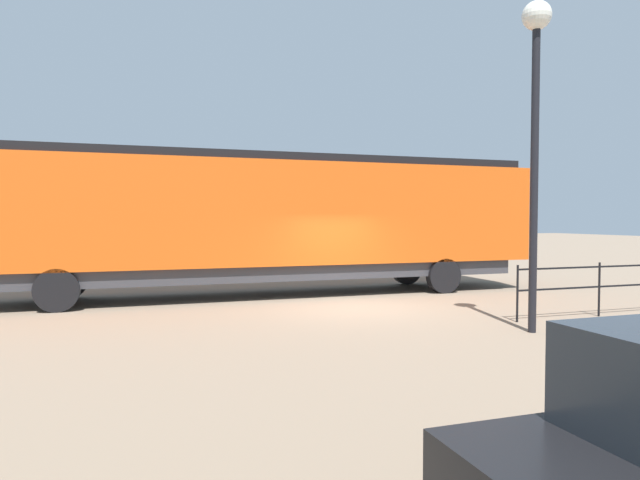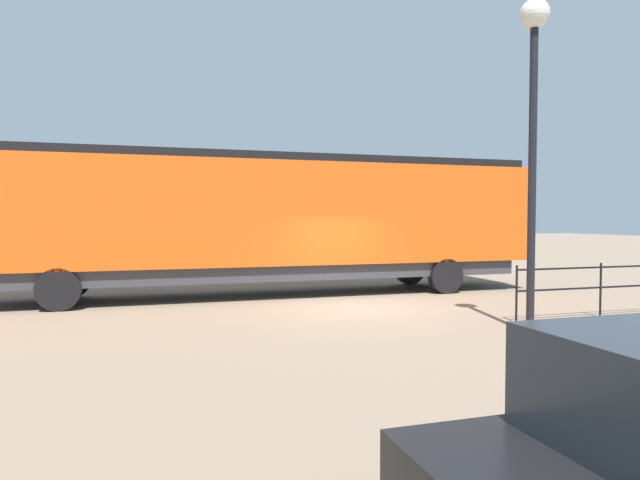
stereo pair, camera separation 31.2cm
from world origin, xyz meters
The scene contains 3 objects.
ground_plane centered at (0.00, 0.00, 0.00)m, with size 120.00×120.00×0.00m, color #84705B.
locomotive centered at (-3.04, -1.24, 2.38)m, with size 2.81×17.35×4.26m.
lamp_post centered at (4.05, 2.29, 4.98)m, with size 0.58×0.58×6.75m.
Camera 1 is at (13.30, -5.41, 2.34)m, focal length 30.71 mm.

